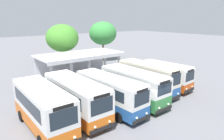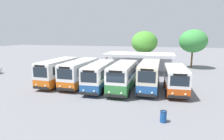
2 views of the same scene
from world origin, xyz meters
name	(u,v)px [view 2 (image 2 of 2)]	position (x,y,z in m)	size (l,w,h in m)	color
ground_plane	(115,99)	(0.00, 0.00, 0.00)	(180.00, 180.00, 0.00)	slate
city_bus_nearest_orange	(58,71)	(-8.74, 3.58, 1.82)	(2.35, 7.56, 3.30)	black
city_bus_second_in_row	(80,72)	(-5.78, 4.00, 1.78)	(2.43, 7.93, 3.20)	black
city_bus_middle_cream	(99,75)	(-2.81, 3.17, 1.73)	(2.52, 7.90, 3.12)	black
city_bus_fourth_amber	(123,76)	(0.15, 3.17, 1.78)	(2.45, 7.68, 3.22)	black
city_bus_fifth_blue	(149,75)	(3.11, 4.03, 1.85)	(2.28, 7.35, 3.36)	black
city_bus_far_end_green	(176,78)	(6.08, 3.94, 1.66)	(2.58, 6.61, 2.98)	black
terminal_canopy	(140,58)	(0.55, 14.77, 2.61)	(11.64, 5.68, 3.40)	silver
waiting_chair_end_by_column	(129,70)	(-1.11, 13.94, 0.52)	(0.44, 0.44, 0.86)	slate
waiting_chair_second_from_end	(132,70)	(-0.53, 13.83, 0.52)	(0.44, 0.44, 0.86)	slate
waiting_chair_middle_seat	(136,70)	(0.05, 13.90, 0.52)	(0.44, 0.44, 0.86)	slate
waiting_chair_fourth_seat	(139,70)	(0.62, 13.89, 0.52)	(0.44, 0.44, 0.86)	slate
roadside_tree_behind_canopy	(144,42)	(0.74, 20.12, 5.10)	(5.13, 5.13, 7.29)	brown
roadside_tree_east_of_canopy	(193,41)	(9.97, 21.88, 5.35)	(5.26, 5.26, 7.59)	brown
litter_bin_apron	(163,116)	(4.86, -4.11, 0.46)	(0.49, 0.49, 0.90)	#19478C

